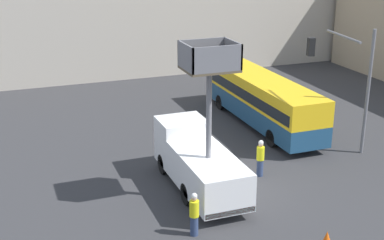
# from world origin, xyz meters

# --- Properties ---
(ground_plane) EXTENTS (120.00, 120.00, 0.00)m
(ground_plane) POSITION_xyz_m (0.00, 0.00, 0.00)
(ground_plane) COLOR #333335
(utility_truck) EXTENTS (2.27, 6.84, 7.10)m
(utility_truck) POSITION_xyz_m (-1.25, 0.42, 1.52)
(utility_truck) COLOR white
(utility_truck) RESTS_ON ground_plane
(city_bus) EXTENTS (2.53, 11.55, 3.01)m
(city_bus) POSITION_xyz_m (5.58, 7.39, 1.77)
(city_bus) COLOR navy
(city_bus) RESTS_ON ground_plane
(traffic_light_pole) EXTENTS (3.63, 3.38, 6.70)m
(traffic_light_pole) POSITION_xyz_m (7.45, 1.49, 4.50)
(traffic_light_pole) COLOR slate
(traffic_light_pole) RESTS_ON ground_plane
(road_worker_near_truck) EXTENTS (0.38, 0.38, 1.83)m
(road_worker_near_truck) POSITION_xyz_m (-2.86, -3.31, 0.92)
(road_worker_near_truck) COLOR navy
(road_worker_near_truck) RESTS_ON ground_plane
(road_worker_directing) EXTENTS (0.38, 0.38, 1.87)m
(road_worker_directing) POSITION_xyz_m (2.08, 0.65, 0.94)
(road_worker_directing) COLOR navy
(road_worker_directing) RESTS_ON ground_plane
(traffic_cone_mid_road) EXTENTS (0.57, 0.57, 0.65)m
(traffic_cone_mid_road) POSITION_xyz_m (1.54, -5.85, 0.30)
(traffic_cone_mid_road) COLOR black
(traffic_cone_mid_road) RESTS_ON ground_plane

